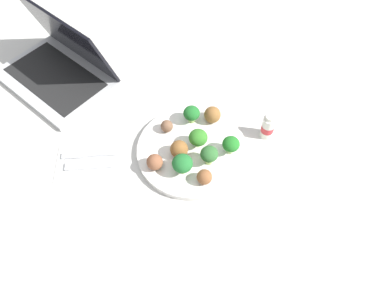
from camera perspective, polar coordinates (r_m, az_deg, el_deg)
ground_plane at (r=0.99m, az=0.00°, el=-1.20°), size 4.00×4.00×0.00m
plate at (r=0.98m, az=0.00°, el=-0.94°), size 0.28×0.28×0.02m
broccoli_floret_center at (r=0.91m, az=-1.43°, el=-2.92°), size 0.05×0.05×0.06m
broccoli_floret_front_right at (r=0.93m, az=2.56°, el=-1.56°), size 0.04×0.04×0.05m
broccoli_floret_back_left at (r=1.01m, az=-0.06°, el=4.52°), size 0.04×0.04×0.05m
broccoli_floret_far_rim at (r=0.96m, az=0.92°, el=0.94°), size 0.05×0.05×0.05m
broccoli_floret_mid_right at (r=0.95m, az=5.76°, el=-0.05°), size 0.04×0.04×0.05m
meatball_near_rim at (r=1.00m, az=-3.73°, el=2.65°), size 0.03×0.03×0.03m
meatball_center at (r=1.02m, az=3.02°, el=4.35°), size 0.04×0.04×0.04m
meatball_back_left at (r=0.93m, az=-5.52°, el=-2.67°), size 0.04×0.04×0.04m
meatball_mid_left at (r=0.91m, az=1.84°, el=-4.88°), size 0.04×0.04×0.04m
meatball_front_right at (r=0.95m, az=-1.91°, el=-0.77°), size 0.05×0.05×0.05m
napkin at (r=1.00m, az=-14.72°, el=-2.48°), size 0.18×0.14×0.01m
fork at (r=0.99m, az=-15.32°, el=-3.22°), size 0.12×0.03×0.01m
knife at (r=1.01m, az=-15.08°, el=-1.49°), size 0.15×0.03×0.01m
yogurt_bottle at (r=1.01m, az=11.13°, el=2.49°), size 0.03×0.03×0.08m
laptop at (r=1.20m, az=-19.01°, el=10.69°), size 0.38×0.39×0.21m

